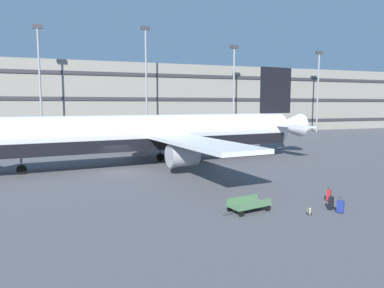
{
  "coord_description": "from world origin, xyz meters",
  "views": [
    {
      "loc": [
        -4.22,
        -34.41,
        6.5
      ],
      "look_at": [
        5.99,
        -4.88,
        3.0
      ],
      "focal_mm": 32.74,
      "sensor_mm": 36.0,
      "label": 1
    }
  ],
  "objects_px": {
    "backpack_scuffed": "(310,211)",
    "baggage_cart": "(249,205)",
    "airliner": "(157,134)",
    "suitcase_red": "(329,195)",
    "suitcase_navy": "(331,203)",
    "suitcase_teal": "(340,206)"
  },
  "relations": [
    {
      "from": "backpack_scuffed",
      "to": "baggage_cart",
      "type": "distance_m",
      "value": 3.58
    },
    {
      "from": "airliner",
      "to": "suitcase_red",
      "type": "xyz_separation_m",
      "value": [
        7.5,
        -18.59,
        -2.88
      ]
    },
    {
      "from": "airliner",
      "to": "suitcase_navy",
      "type": "height_order",
      "value": "airliner"
    },
    {
      "from": "backpack_scuffed",
      "to": "suitcase_red",
      "type": "bearing_deg",
      "value": 33.64
    },
    {
      "from": "suitcase_teal",
      "to": "backpack_scuffed",
      "type": "xyz_separation_m",
      "value": [
        -1.99,
        0.3,
        -0.19
      ]
    },
    {
      "from": "airliner",
      "to": "backpack_scuffed",
      "type": "height_order",
      "value": "airliner"
    },
    {
      "from": "suitcase_teal",
      "to": "airliner",
      "type": "bearing_deg",
      "value": 106.66
    },
    {
      "from": "suitcase_red",
      "to": "baggage_cart",
      "type": "height_order",
      "value": "suitcase_red"
    },
    {
      "from": "suitcase_teal",
      "to": "backpack_scuffed",
      "type": "bearing_deg",
      "value": 171.52
    },
    {
      "from": "suitcase_navy",
      "to": "backpack_scuffed",
      "type": "xyz_separation_m",
      "value": [
        -1.95,
        -0.47,
        -0.21
      ]
    },
    {
      "from": "suitcase_red",
      "to": "baggage_cart",
      "type": "relative_size",
      "value": 0.29
    },
    {
      "from": "baggage_cart",
      "to": "suitcase_teal",
      "type": "bearing_deg",
      "value": -22.34
    },
    {
      "from": "suitcase_navy",
      "to": "baggage_cart",
      "type": "distance_m",
      "value": 5.21
    },
    {
      "from": "backpack_scuffed",
      "to": "baggage_cart",
      "type": "relative_size",
      "value": 0.15
    },
    {
      "from": "airliner",
      "to": "baggage_cart",
      "type": "distance_m",
      "value": 19.18
    },
    {
      "from": "suitcase_red",
      "to": "suitcase_teal",
      "type": "bearing_deg",
      "value": -116.48
    },
    {
      "from": "airliner",
      "to": "backpack_scuffed",
      "type": "bearing_deg",
      "value": -78.28
    },
    {
      "from": "airliner",
      "to": "suitcase_teal",
      "type": "height_order",
      "value": "airliner"
    },
    {
      "from": "suitcase_red",
      "to": "suitcase_teal",
      "type": "height_order",
      "value": "suitcase_teal"
    },
    {
      "from": "backpack_scuffed",
      "to": "baggage_cart",
      "type": "xyz_separation_m",
      "value": [
        -3.09,
        1.79,
        0.21
      ]
    },
    {
      "from": "suitcase_navy",
      "to": "baggage_cart",
      "type": "bearing_deg",
      "value": 165.32
    },
    {
      "from": "airliner",
      "to": "suitcase_teal",
      "type": "bearing_deg",
      "value": -73.34
    }
  ]
}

